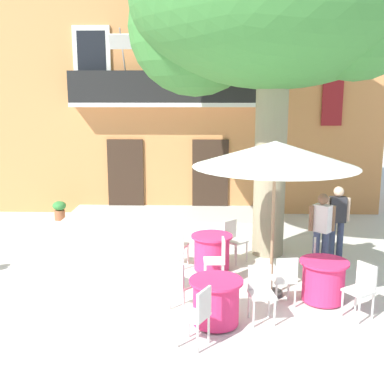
# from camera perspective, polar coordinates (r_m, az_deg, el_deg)

# --- Properties ---
(ground_plane) EXTENTS (120.00, 120.00, 0.00)m
(ground_plane) POSITION_cam_1_polar(r_m,az_deg,el_deg) (10.27, -6.73, -9.28)
(ground_plane) COLOR silver
(building_facade) EXTENTS (13.00, 5.09, 7.50)m
(building_facade) POSITION_cam_1_polar(r_m,az_deg,el_deg) (16.52, -2.41, 11.93)
(building_facade) COLOR #CC844C
(building_facade) RESTS_ON ground
(entrance_step_platform) EXTENTS (5.58, 2.07, 0.25)m
(entrance_step_platform) POSITION_cam_1_polar(r_m,az_deg,el_deg) (13.95, -3.16, -3.05)
(entrance_step_platform) COLOR silver
(entrance_step_platform) RESTS_ON ground
(plane_tree) EXTENTS (6.34, 5.57, 7.45)m
(plane_tree) POSITION_cam_1_polar(r_m,az_deg,el_deg) (10.98, 9.32, 20.84)
(plane_tree) COLOR gray
(plane_tree) RESTS_ON ground
(cafe_table_near_tree) EXTENTS (0.86, 0.86, 0.76)m
(cafe_table_near_tree) POSITION_cam_1_polar(r_m,az_deg,el_deg) (8.95, 15.37, -10.15)
(cafe_table_near_tree) COLOR #E52D66
(cafe_table_near_tree) RESTS_ON ground
(cafe_chair_near_tree_0) EXTENTS (0.48, 0.48, 0.91)m
(cafe_chair_near_tree_0) POSITION_cam_1_polar(r_m,az_deg,el_deg) (9.60, 14.96, -7.74)
(cafe_chair_near_tree_0) COLOR silver
(cafe_chair_near_tree_0) RESTS_ON ground
(cafe_chair_near_tree_1) EXTENTS (0.46, 0.46, 0.91)m
(cafe_chair_near_tree_1) POSITION_cam_1_polar(r_m,az_deg,el_deg) (8.57, 10.96, -9.94)
(cafe_chair_near_tree_1) COLOR silver
(cafe_chair_near_tree_1) RESTS_ON ground
(cafe_chair_near_tree_2) EXTENTS (0.56, 0.56, 0.91)m
(cafe_chair_near_tree_2) POSITION_cam_1_polar(r_m,az_deg,el_deg) (8.51, 19.56, -10.57)
(cafe_chair_near_tree_2) COLOR silver
(cafe_chair_near_tree_2) RESTS_ON ground
(cafe_table_middle) EXTENTS (0.86, 0.86, 0.76)m
(cafe_table_middle) POSITION_cam_1_polar(r_m,az_deg,el_deg) (10.12, 2.37, -7.16)
(cafe_table_middle) COLOR #E52D66
(cafe_table_middle) RESTS_ON ground
(cafe_chair_middle_0) EXTENTS (0.57, 0.57, 0.91)m
(cafe_chair_middle_0) POSITION_cam_1_polar(r_m,az_deg,el_deg) (10.65, 4.95, -5.46)
(cafe_chair_middle_0) COLOR silver
(cafe_chair_middle_0) RESTS_ON ground
(cafe_chair_middle_1) EXTENTS (0.49, 0.49, 0.91)m
(cafe_chair_middle_1) POSITION_cam_1_polar(r_m,az_deg,el_deg) (10.21, -1.83, -6.17)
(cafe_chair_middle_1) COLOR silver
(cafe_chair_middle_1) RESTS_ON ground
(cafe_chair_middle_2) EXTENTS (0.42, 0.42, 0.91)m
(cafe_chair_middle_2) POSITION_cam_1_polar(r_m,az_deg,el_deg) (9.38, 3.11, -7.82)
(cafe_chair_middle_2) COLOR silver
(cafe_chair_middle_2) RESTS_ON ground
(cafe_table_front) EXTENTS (0.86, 0.86, 0.76)m
(cafe_table_front) POSITION_cam_1_polar(r_m,az_deg,el_deg) (7.85, 2.87, -12.89)
(cafe_table_front) COLOR #E52D66
(cafe_table_front) RESTS_ON ground
(cafe_chair_front_0) EXTENTS (0.54, 0.54, 0.91)m
(cafe_chair_front_0) POSITION_cam_1_polar(r_m,az_deg,el_deg) (7.15, 0.68, -14.19)
(cafe_chair_front_0) COLOR silver
(cafe_chair_front_0) RESTS_ON ground
(cafe_chair_front_1) EXTENTS (0.45, 0.45, 0.91)m
(cafe_chair_front_1) POSITION_cam_1_polar(r_m,az_deg,el_deg) (8.01, 8.19, -11.40)
(cafe_chair_front_1) COLOR silver
(cafe_chair_front_1) RESTS_ON ground
(cafe_chair_front_2) EXTENTS (0.57, 0.57, 0.91)m
(cafe_chair_front_2) POSITION_cam_1_polar(r_m,az_deg,el_deg) (8.23, -1.40, -10.64)
(cafe_chair_front_2) COLOR silver
(cafe_chair_front_2) RESTS_ON ground
(cafe_umbrella) EXTENTS (2.90, 2.90, 2.85)m
(cafe_umbrella) POSITION_cam_1_polar(r_m,az_deg,el_deg) (8.46, 9.89, 4.41)
(cafe_umbrella) COLOR #997A56
(cafe_umbrella) RESTS_ON ground
(ground_planter_left) EXTENTS (0.40, 0.40, 0.56)m
(ground_planter_left) POSITION_cam_1_polar(r_m,az_deg,el_deg) (14.62, -15.50, -2.00)
(ground_planter_left) COLOR #995638
(ground_planter_left) RESTS_ON ground
(pedestrian_near_entrance) EXTENTS (0.53, 0.39, 1.69)m
(pedestrian_near_entrance) POSITION_cam_1_polar(r_m,az_deg,el_deg) (10.11, 15.16, -4.26)
(pedestrian_near_entrance) COLOR #384260
(pedestrian_near_entrance) RESTS_ON ground
(pedestrian_by_tree) EXTENTS (0.53, 0.22, 1.68)m
(pedestrian_by_tree) POSITION_cam_1_polar(r_m,az_deg,el_deg) (10.98, 16.89, -3.11)
(pedestrian_by_tree) COLOR #384260
(pedestrian_by_tree) RESTS_ON ground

